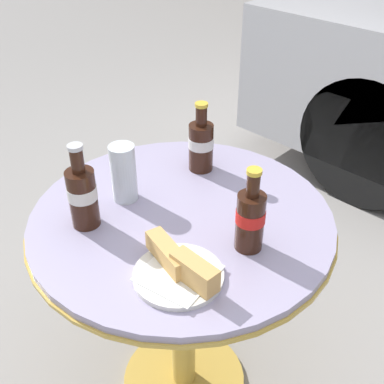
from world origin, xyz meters
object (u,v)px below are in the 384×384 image
Objects in this scene: bistro_table at (182,259)px; cola_bottle_left at (201,144)px; lunch_plate_near at (180,269)px; cola_bottle_center at (82,195)px; cola_bottle_right at (250,218)px; drinking_glass at (124,175)px.

bistro_table is 3.81× the size of cola_bottle_left.
cola_bottle_left is at bearing 127.48° from lunch_plate_near.
lunch_plate_near is (0.30, 0.03, -0.07)m from cola_bottle_center.
cola_bottle_left is at bearing 120.86° from bistro_table.
cola_bottle_center is (-0.35, -0.21, 0.00)m from cola_bottle_right.
drinking_glass is at bearing -99.15° from cola_bottle_left.
cola_bottle_right is (0.20, 0.02, 0.24)m from bistro_table.
cola_bottle_left is 0.93× the size of cola_bottle_center.
drinking_glass is at bearing -168.40° from cola_bottle_right.
drinking_glass is (-0.04, -0.25, -0.01)m from cola_bottle_left.
lunch_plate_near is at bearing -18.94° from drinking_glass.
cola_bottle_center is 0.31m from lunch_plate_near.
lunch_plate_near is at bearing 5.72° from cola_bottle_center.
bistro_table is 4.99× the size of drinking_glass.
cola_bottle_center reaches higher than lunch_plate_near.
cola_bottle_center is at bearing -174.28° from lunch_plate_near.
cola_bottle_center is at bearing -93.65° from cola_bottle_left.
cola_bottle_left is at bearing 80.85° from drinking_glass.
bistro_table is 0.34m from cola_bottle_center.
bistro_table is at bearing -59.14° from cola_bottle_left.
cola_bottle_left is at bearing 86.35° from cola_bottle_center.
cola_bottle_center is (-0.02, -0.39, 0.01)m from cola_bottle_left.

